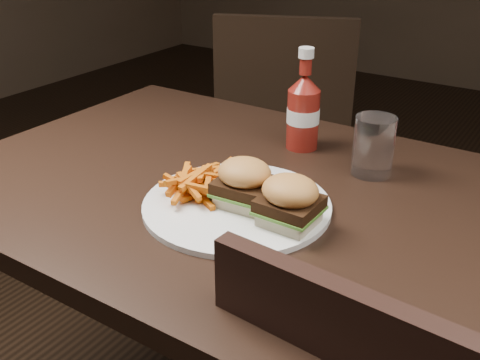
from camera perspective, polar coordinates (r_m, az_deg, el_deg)
The scene contains 8 objects.
dining_table at distance 1.07m, azimuth 1.21°, elevation -1.64°, with size 1.20×0.80×0.04m, color black.
chair_far at distance 2.09m, azimuth 4.79°, elevation 3.71°, with size 0.46×0.46×0.04m, color black.
plate at distance 0.99m, azimuth -0.32°, elevation -2.56°, with size 0.33×0.33×0.01m, color white.
sandwich_half_a at distance 0.97m, azimuth 0.45°, elevation -1.86°, with size 0.08×0.08×0.02m, color beige.
sandwich_half_b at distance 0.92m, azimuth 5.01°, elevation -3.80°, with size 0.08×0.08×0.02m, color beige.
fries_pile at distance 1.01m, azimuth -3.71°, elevation -0.09°, with size 0.12×0.12×0.05m, color #C47C17, non-canonical shape.
ketchup_bottle at distance 1.22m, azimuth 6.39°, elevation 5.94°, with size 0.07×0.07×0.14m, color maroon.
tumbler at distance 1.12m, azimuth 13.40°, elevation 3.23°, with size 0.08×0.08×0.12m, color white.
Camera 1 is at (0.50, -0.80, 1.23)m, focal length 42.00 mm.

